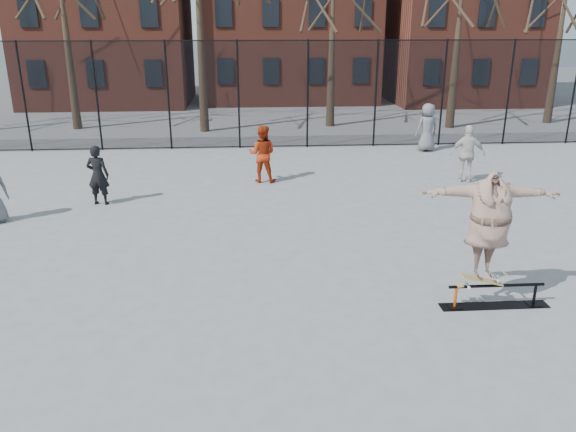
{
  "coord_description": "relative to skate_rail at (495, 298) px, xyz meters",
  "views": [
    {
      "loc": [
        -1.02,
        -8.33,
        4.67
      ],
      "look_at": [
        -0.34,
        1.5,
        1.21
      ],
      "focal_mm": 35.0,
      "sensor_mm": 36.0,
      "label": 1
    }
  ],
  "objects": [
    {
      "name": "ground",
      "position": [
        -3.13,
        -0.03,
        -0.16
      ],
      "size": [
        100.0,
        100.0,
        0.0
      ],
      "primitive_type": "plane",
      "color": "slate"
    },
    {
      "name": "skate_rail",
      "position": [
        0.0,
        0.0,
        0.0
      ],
      "size": [
        1.88,
        0.29,
        0.41
      ],
      "color": "black",
      "rests_on": "ground"
    },
    {
      "name": "skateboard",
      "position": [
        -0.27,
        -0.0,
        0.3
      ],
      "size": [
        0.78,
        0.19,
        0.09
      ],
      "primitive_type": null,
      "color": "#A27B41",
      "rests_on": "skate_rail"
    },
    {
      "name": "skater",
      "position": [
        -0.27,
        -0.0,
        1.26
      ],
      "size": [
        2.28,
        0.77,
        1.82
      ],
      "primitive_type": "imported",
      "rotation": [
        0.0,
        0.0,
        -0.07
      ],
      "color": "#423C96",
      "rests_on": "skateboard"
    },
    {
      "name": "bystander_black",
      "position": [
        -8.16,
        6.26,
        0.64
      ],
      "size": [
        0.63,
        0.46,
        1.6
      ],
      "primitive_type": "imported",
      "rotation": [
        0.0,
        0.0,
        3.0
      ],
      "color": "black",
      "rests_on": "ground"
    },
    {
      "name": "bystander_red",
      "position": [
        -3.78,
        8.18,
        0.7
      ],
      "size": [
        0.95,
        0.81,
        1.72
      ],
      "primitive_type": "imported",
      "rotation": [
        0.0,
        0.0,
        2.94
      ],
      "color": "#A02A0E",
      "rests_on": "ground"
    },
    {
      "name": "bystander_white",
      "position": [
        2.37,
        7.72,
        0.7
      ],
      "size": [
        1.08,
        0.62,
        1.73
      ],
      "primitive_type": "imported",
      "rotation": [
        0.0,
        0.0,
        2.93
      ],
      "color": "beige",
      "rests_on": "ground"
    },
    {
      "name": "bystander_extra",
      "position": [
        2.45,
        11.97,
        0.73
      ],
      "size": [
        0.99,
        0.78,
        1.78
      ],
      "primitive_type": "imported",
      "rotation": [
        0.0,
        0.0,
        3.41
      ],
      "color": "slate",
      "rests_on": "ground"
    },
    {
      "name": "fence",
      "position": [
        -3.14,
        12.97,
        1.89
      ],
      "size": [
        34.03,
        0.07,
        4.0
      ],
      "color": "black",
      "rests_on": "ground"
    }
  ]
}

